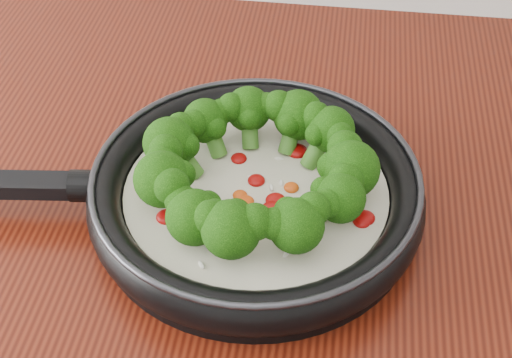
# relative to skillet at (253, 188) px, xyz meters

# --- Properties ---
(skillet) EXTENTS (0.55, 0.38, 0.10)m
(skillet) POSITION_rel_skillet_xyz_m (0.00, 0.00, 0.00)
(skillet) COLOR black
(skillet) RESTS_ON counter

